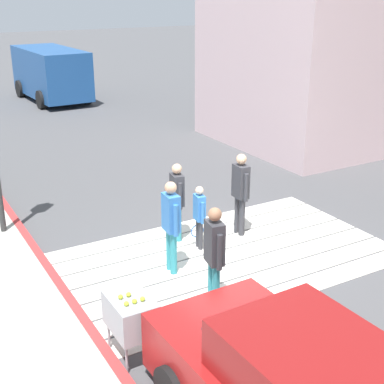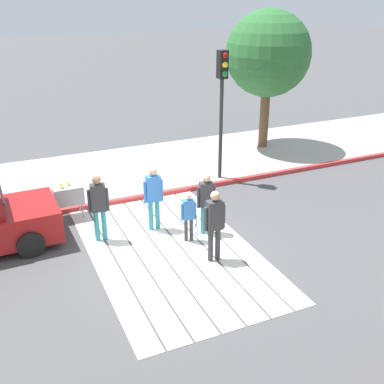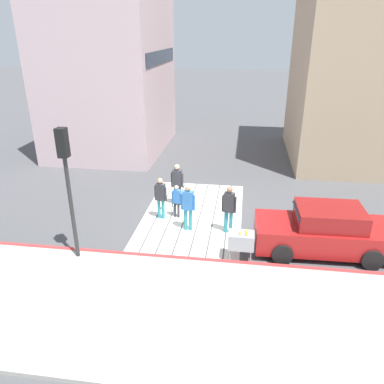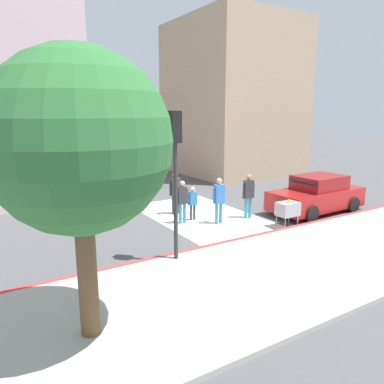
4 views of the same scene
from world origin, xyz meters
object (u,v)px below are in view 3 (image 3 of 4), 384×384
object	(u,v)px
tennis_ball_cart	(241,240)
pedestrian_adult_side	(161,195)
pedestrian_adult_lead	(188,204)
pedestrian_adult_trailing	(177,182)
traffic_light_corner	(66,169)
car_parked_near_curb	(323,231)
pedestrian_child_with_racket	(176,200)
pedestrian_teen_behind	(229,206)

from	to	relation	value
tennis_ball_cart	pedestrian_adult_side	xyz separation A→B (m)	(2.42, 3.09, 0.27)
tennis_ball_cart	pedestrian_adult_lead	bearing A→B (deg)	49.20
pedestrian_adult_trailing	traffic_light_corner	bearing A→B (deg)	151.13
pedestrian_adult_trailing	pedestrian_adult_lead	bearing A→B (deg)	-159.66
pedestrian_adult_side	pedestrian_adult_lead	bearing A→B (deg)	-122.91
car_parked_near_curb	pedestrian_child_with_racket	bearing A→B (deg)	71.65
traffic_light_corner	pedestrian_adult_side	bearing A→B (deg)	-33.02
tennis_ball_cart	pedestrian_adult_trailing	size ratio (longest dim) A/B	0.57
pedestrian_adult_trailing	pedestrian_teen_behind	xyz separation A→B (m)	(-2.03, -2.20, 0.00)
traffic_light_corner	pedestrian_adult_trailing	distance (m)	5.39
traffic_light_corner	pedestrian_adult_side	distance (m)	4.23
car_parked_near_curb	pedestrian_adult_side	world-z (taller)	pedestrian_adult_side
tennis_ball_cart	pedestrian_adult_trailing	xyz separation A→B (m)	(3.70, 2.68, 0.34)
pedestrian_teen_behind	pedestrian_child_with_racket	distance (m)	2.26
pedestrian_adult_lead	pedestrian_adult_side	xyz separation A→B (m)	(0.75, 1.16, -0.06)
car_parked_near_curb	tennis_ball_cart	xyz separation A→B (m)	(-0.90, 2.62, -0.04)
car_parked_near_curb	pedestrian_adult_side	size ratio (longest dim) A/B	2.60
traffic_light_corner	pedestrian_adult_side	world-z (taller)	traffic_light_corner
pedestrian_adult_lead	pedestrian_child_with_racket	world-z (taller)	pedestrian_adult_lead
pedestrian_teen_behind	pedestrian_adult_lead	bearing A→B (deg)	90.47
pedestrian_teen_behind	pedestrian_child_with_racket	xyz separation A→B (m)	(0.93, 2.04, -0.29)
car_parked_near_curb	tennis_ball_cart	world-z (taller)	car_parked_near_curb
traffic_light_corner	pedestrian_adult_trailing	bearing A→B (deg)	-28.87
car_parked_near_curb	traffic_light_corner	distance (m)	8.21
traffic_light_corner	tennis_ball_cart	xyz separation A→B (m)	(0.68, -5.10, -2.34)
traffic_light_corner	pedestrian_child_with_racket	bearing A→B (deg)	-38.13
traffic_light_corner	pedestrian_adult_lead	bearing A→B (deg)	-53.58
tennis_ball_cart	pedestrian_adult_side	world-z (taller)	pedestrian_adult_side
pedestrian_adult_lead	pedestrian_adult_side	distance (m)	1.39
pedestrian_adult_lead	pedestrian_adult_trailing	size ratio (longest dim) A/B	0.99
car_parked_near_curb	tennis_ball_cart	bearing A→B (deg)	108.95
pedestrian_teen_behind	traffic_light_corner	bearing A→B (deg)	116.99
pedestrian_adult_side	pedestrian_child_with_racket	distance (m)	0.64
car_parked_near_curb	pedestrian_child_with_racket	world-z (taller)	car_parked_near_curb
traffic_light_corner	pedestrian_child_with_racket	distance (m)	4.76
tennis_ball_cart	pedestrian_child_with_racket	size ratio (longest dim) A/B	0.76
pedestrian_teen_behind	tennis_ball_cart	bearing A→B (deg)	-164.02
pedestrian_adult_lead	pedestrian_adult_trailing	distance (m)	2.18
pedestrian_adult_lead	pedestrian_teen_behind	xyz separation A→B (m)	(0.01, -1.45, 0.01)
tennis_ball_cart	pedestrian_adult_trailing	world-z (taller)	pedestrian_adult_trailing
pedestrian_adult_lead	traffic_light_corner	bearing A→B (deg)	126.42
car_parked_near_curb	traffic_light_corner	bearing A→B (deg)	101.56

